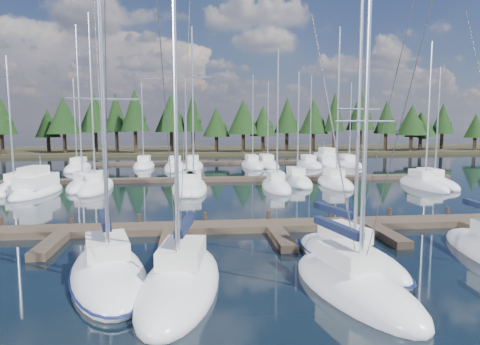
{
  "coord_description": "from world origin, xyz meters",
  "views": [
    {
      "loc": [
        -4.69,
        -7.06,
        6.39
      ],
      "look_at": [
        -1.48,
        22.0,
        3.01
      ],
      "focal_mm": 32.0,
      "sensor_mm": 36.0,
      "label": 1
    }
  ],
  "objects": [
    {
      "name": "ground",
      "position": [
        0.0,
        30.0,
        0.0
      ],
      "size": [
        260.0,
        260.0,
        0.0
      ],
      "primitive_type": "plane",
      "color": "black",
      "rests_on": "ground"
    },
    {
      "name": "far_shore",
      "position": [
        0.0,
        90.0,
        0.3
      ],
      "size": [
        220.0,
        30.0,
        0.6
      ],
      "primitive_type": "cube",
      "color": "#322D1B",
      "rests_on": "ground"
    },
    {
      "name": "main_dock",
      "position": [
        0.0,
        17.36,
        0.2
      ],
      "size": [
        44.0,
        6.13,
        0.9
      ],
      "color": "#493B2D",
      "rests_on": "ground"
    },
    {
      "name": "back_docks",
      "position": [
        0.0,
        49.58,
        0.2
      ],
      "size": [
        50.0,
        21.8,
        0.4
      ],
      "color": "#493B2D",
      "rests_on": "ground"
    },
    {
      "name": "front_sailboat_1",
      "position": [
        -8.18,
        10.28,
        0.28
      ],
      "size": [
        5.11,
        8.98,
        13.28
      ],
      "color": "white",
      "rests_on": "ground"
    },
    {
      "name": "front_sailboat_2",
      "position": [
        -5.22,
        8.98,
        0.29
      ],
      "size": [
        4.07,
        8.85,
        14.53
      ],
      "color": "white",
      "rests_on": "ground"
    },
    {
      "name": "front_sailboat_3",
      "position": [
        1.28,
        7.88,
        0.28
      ],
      "size": [
        4.33,
        7.99,
        11.73
      ],
      "color": "white",
      "rests_on": "ground"
    },
    {
      "name": "front_sailboat_4",
      "position": [
        2.34,
        11.27,
        0.29
      ],
      "size": [
        4.71,
        8.15,
        12.71
      ],
      "color": "white",
      "rests_on": "ground"
    },
    {
      "name": "back_sailboat_rows",
      "position": [
        -0.31,
        44.82,
        0.27
      ],
      "size": [
        43.88,
        32.96,
        17.26
      ],
      "color": "white",
      "rests_on": "ground"
    },
    {
      "name": "motor_yacht_left",
      "position": [
        -18.79,
        33.01,
        0.47
      ],
      "size": [
        3.89,
        8.67,
        4.18
      ],
      "color": "white",
      "rests_on": "ground"
    },
    {
      "name": "motor_yacht_right",
      "position": [
        15.41,
        55.97,
        0.49
      ],
      "size": [
        3.02,
        8.94,
        4.46
      ],
      "color": "white",
      "rests_on": "ground"
    },
    {
      "name": "tree_line",
      "position": [
        1.71,
        80.21,
        7.38
      ],
      "size": [
        185.52,
        12.37,
        13.76
      ],
      "color": "black",
      "rests_on": "far_shore"
    }
  ]
}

